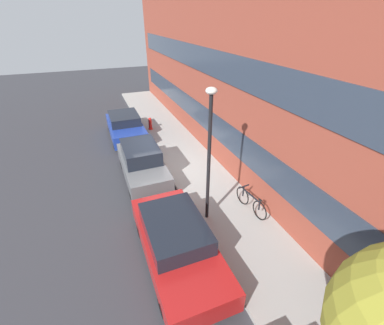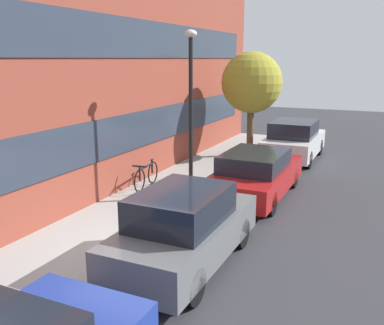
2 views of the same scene
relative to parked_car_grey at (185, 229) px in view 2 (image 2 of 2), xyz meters
The scene contains 9 objects.
ground_plane 1.29m from the parked_car_grey, 88.33° to the left, with size 56.00×56.00×0.00m, color #333338.
sidewalk_strip 2.41m from the parked_car_grey, 89.24° to the left, with size 28.00×2.53×0.13m.
rowhouse_facade 5.20m from the parked_car_grey, 89.56° to the left, with size 28.00×1.02×8.05m.
parked_car_grey is the anchor object (origin of this frame).
parked_car_red 4.62m from the parked_car_grey, ahead, with size 4.28×1.79×1.33m.
parked_car_white 9.77m from the parked_car_grey, ahead, with size 4.00×1.78×1.53m.
bicycle 4.80m from the parked_car_grey, 39.48° to the left, with size 1.61×0.44×0.78m.
street_tree 9.60m from the parked_car_grey, ahead, with size 2.32×2.32×4.01m.
lamp_post 4.32m from the parked_car_grey, 23.24° to the left, with size 0.32×0.32×4.45m.
Camera 2 is at (-6.79, -4.34, 3.86)m, focal length 40.00 mm.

